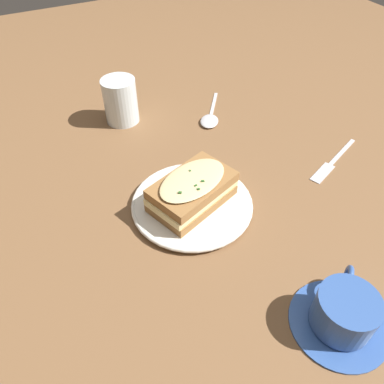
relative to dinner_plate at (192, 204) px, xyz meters
The scene contains 7 objects.
ground_plane 0.03m from the dinner_plate, 148.41° to the left, with size 2.40×2.40×0.00m, color brown.
dinner_plate is the anchor object (origin of this frame).
sandwich 0.03m from the dinner_plate, ahead, with size 0.17×0.14×0.06m.
teacup_with_saucer 0.31m from the dinner_plate, 74.83° to the right, with size 0.14×0.14×0.07m.
water_glass 0.34m from the dinner_plate, 92.54° to the left, with size 0.08×0.08×0.11m, color silver.
fork 0.32m from the dinner_plate, ahead, with size 0.18×0.08×0.00m.
spoon 0.29m from the dinner_plate, 54.18° to the left, with size 0.12×0.15×0.01m.
Camera 1 is at (-0.20, -0.44, 0.51)m, focal length 35.00 mm.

